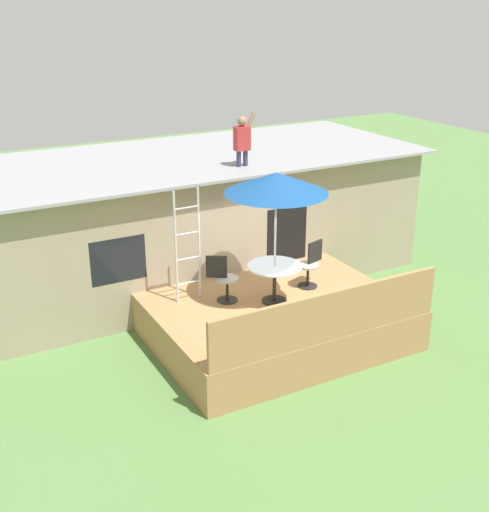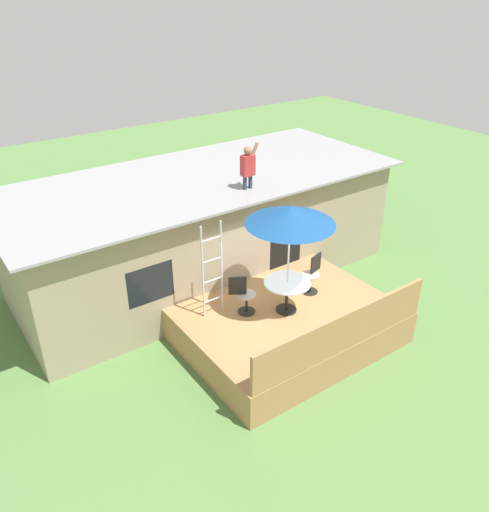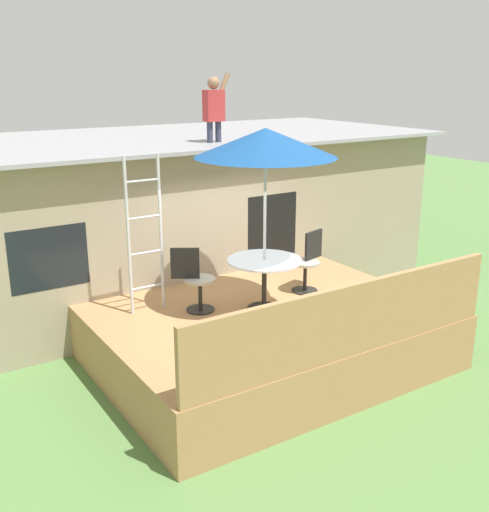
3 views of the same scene
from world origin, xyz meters
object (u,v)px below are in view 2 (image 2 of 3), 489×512
Objects in this scene: person_figure at (248,165)px; patio_chair_left at (243,295)px; patio_table at (287,288)px; patio_chair_right at (312,274)px; step_ladder at (212,270)px; patio_umbrella at (291,215)px.

person_figure is 3.16m from patio_chair_left.
patio_chair_right is at bearing 16.26° from patio_table.
patio_chair_left is (-1.35, -1.73, -2.27)m from person_figure.
step_ladder is at bearing 177.34° from patio_chair_left.
patio_chair_left is at bearing 149.03° from patio_table.
person_figure is at bearing 35.37° from step_ladder.
patio_table is 1.13× the size of patio_chair_right.
patio_umbrella is 2.06m from step_ladder.
step_ladder is at bearing -144.63° from person_figure.
step_ladder reaches higher than patio_chair_right.
patio_chair_left reaches higher than patio_table.
patio_table is 0.98m from patio_chair_left.
patio_umbrella is at bearing -32.05° from step_ladder.
person_figure is (0.52, 2.23, 0.38)m from patio_umbrella.
patio_umbrella is (0.00, 0.00, 1.76)m from patio_table.
patio_umbrella is 2.76× the size of patio_chair_left.
step_ladder is 2.39× the size of patio_chair_right.
patio_table is 0.94× the size of person_figure.
person_figure reaches higher than patio_chair_right.
patio_chair_left and patio_chair_right have the same top height.
patio_table is at bearing -103.12° from person_figure.
patio_umbrella is 1.15× the size of step_ladder.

